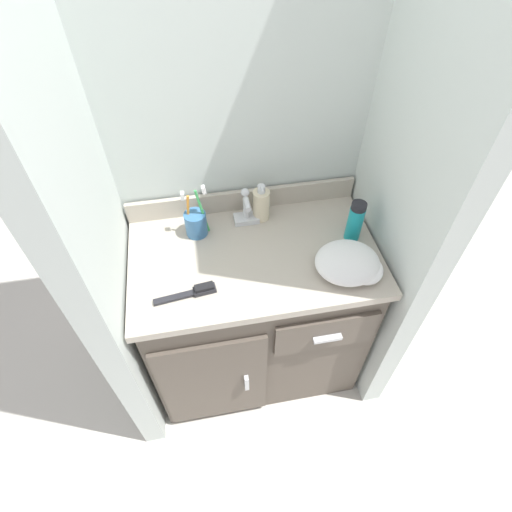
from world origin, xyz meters
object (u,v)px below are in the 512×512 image
Objects in this scene: soap_dispenser at (261,204)px; shaving_cream_can at (355,221)px; hand_towel at (351,264)px; toothbrush_cup at (196,223)px; hairbrush at (194,292)px.

shaving_cream_can is (0.30, -0.16, 0.01)m from soap_dispenser.
shaving_cream_can is 0.16m from hand_towel.
toothbrush_cup is 1.34× the size of soap_dispenser.
shaving_cream_can is 0.72× the size of hand_towel.
toothbrush_cup reaches higher than soap_dispenser.
soap_dispenser is at bearing 41.36° from hairbrush.
shaving_cream_can reaches higher than soap_dispenser.
hand_towel is at bearing -6.89° from hairbrush.
hairbrush is at bearing -179.75° from hand_towel.
soap_dispenser is at bearing 9.25° from toothbrush_cup.
hand_towel is (0.51, 0.00, 0.03)m from hairbrush.
hairbrush is 0.91× the size of hand_towel.
soap_dispenser is 0.39m from hand_towel.
toothbrush_cup reaches higher than hairbrush.
toothbrush_cup is at bearing 150.74° from hand_towel.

